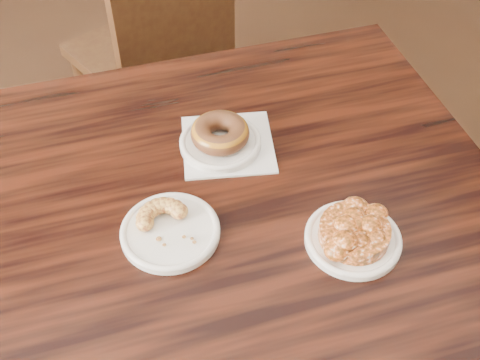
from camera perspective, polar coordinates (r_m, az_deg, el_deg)
name	(u,v)px	position (r m, az deg, el deg)	size (l,w,h in m)	color
cafe_table	(243,323)	(1.37, 0.29, -13.41)	(0.99, 0.99, 0.75)	black
chair_far	(148,53)	(1.97, -8.76, 11.78)	(0.44, 0.44, 0.90)	black
napkin	(228,144)	(1.19, -1.16, 3.41)	(0.18, 0.18, 0.00)	silver
plate_donut	(220,143)	(1.18, -1.87, 3.56)	(0.16, 0.16, 0.01)	silver
plate_cruller	(170,232)	(1.04, -6.63, -4.90)	(0.17, 0.17, 0.01)	white
plate_fritter	(353,239)	(1.04, 10.64, -5.54)	(0.16, 0.16, 0.01)	white
glazed_donut	(220,133)	(1.16, -1.91, 4.50)	(0.11, 0.11, 0.04)	#905B15
apple_fritter	(355,230)	(1.02, 10.84, -4.66)	(0.16, 0.16, 0.04)	#402006
cruller_fragment	(169,224)	(1.03, -6.72, -4.21)	(0.11, 0.11, 0.03)	#632E13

